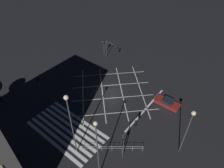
# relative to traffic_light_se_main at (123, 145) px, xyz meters

# --- Properties ---
(ground_plane) EXTENTS (200.00, 200.00, 0.00)m
(ground_plane) POSITION_rel_traffic_light_se_main_xyz_m (-9.14, 9.42, -2.66)
(ground_plane) COLOR black
(road_markings) EXTENTS (17.95, 22.99, 0.01)m
(road_markings) POSITION_rel_traffic_light_se_main_xyz_m (-8.73, 1.92, -2.65)
(road_markings) COLOR silver
(road_markings) RESTS_ON ground_plane
(traffic_light_se_main) EXTENTS (0.39, 0.36, 3.71)m
(traffic_light_se_main) POSITION_rel_traffic_light_se_main_xyz_m (0.00, 0.00, 0.00)
(traffic_light_se_main) COLOR #424244
(traffic_light_se_main) RESTS_ON ground_plane
(traffic_light_nw_main) EXTENTS (2.68, 0.36, 4.00)m
(traffic_light_nw_main) POSITION_rel_traffic_light_se_main_xyz_m (-16.18, 18.01, 0.29)
(traffic_light_nw_main) COLOR #424244
(traffic_light_nw_main) RESTS_ON ground_plane
(traffic_light_se_cross) EXTENTS (0.36, 3.23, 4.08)m
(traffic_light_se_cross) POSITION_rel_traffic_light_se_main_xyz_m (-0.31, 2.08, 0.38)
(traffic_light_se_cross) COLOR #424244
(traffic_light_se_cross) RESTS_ON ground_plane
(traffic_light_nw_cross) EXTENTS (0.36, 0.39, 3.88)m
(traffic_light_nw_cross) POSITION_rel_traffic_light_se_main_xyz_m (-18.53, 18.32, 0.12)
(traffic_light_nw_cross) COLOR #424244
(traffic_light_nw_cross) RESTS_ON ground_plane
(traffic_light_sw_main) EXTENTS (0.39, 0.36, 4.44)m
(traffic_light_sw_main) POSITION_rel_traffic_light_se_main_xyz_m (-17.85, 0.67, 0.50)
(traffic_light_sw_main) COLOR #424244
(traffic_light_sw_main) RESTS_ON ground_plane
(street_lamp_east) EXTENTS (0.56, 0.56, 7.97)m
(street_lamp_east) POSITION_rel_traffic_light_se_main_xyz_m (5.63, 5.49, 3.22)
(street_lamp_east) COLOR #424244
(street_lamp_east) RESTS_ON ground_plane
(street_lamp_west) EXTENTS (0.56, 0.56, 10.37)m
(street_lamp_west) POSITION_rel_traffic_light_se_main_xyz_m (-5.39, -3.14, 4.76)
(street_lamp_west) COLOR #424244
(street_lamp_west) RESTS_ON ground_plane
(street_lamp_far) EXTENTS (0.46, 0.46, 10.10)m
(street_lamp_far) POSITION_rel_traffic_light_se_main_xyz_m (-0.81, -3.67, 3.89)
(street_lamp_far) COLOR #424244
(street_lamp_far) RESTS_ON ground_plane
(waiting_car) EXTENTS (4.19, 1.83, 1.34)m
(waiting_car) POSITION_rel_traffic_light_se_main_xyz_m (0.41, 12.41, -2.03)
(waiting_car) COLOR maroon
(waiting_car) RESTS_ON ground_plane
(pedestrian_railing) EXTENTS (6.62, 5.22, 1.05)m
(pedestrian_railing) POSITION_rel_traffic_light_se_main_xyz_m (-1.61, -0.15, -1.99)
(pedestrian_railing) COLOR #B7B7BC
(pedestrian_railing) RESTS_ON ground_plane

